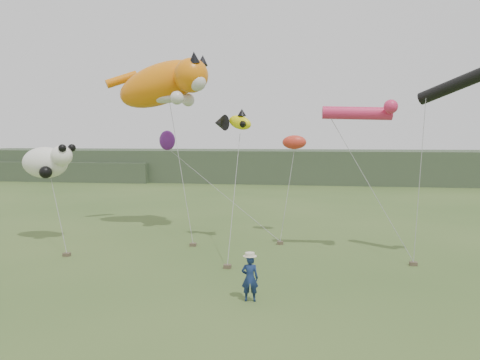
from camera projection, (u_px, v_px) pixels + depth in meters
name	position (u px, v px, depth m)	size (l,w,h in m)	color
ground	(230.00, 291.00, 17.04)	(120.00, 120.00, 0.00)	#385123
headland	(268.00, 166.00, 61.30)	(90.00, 13.00, 4.00)	#2D3D28
festival_attendant	(250.00, 278.00, 15.97)	(0.58, 0.38, 1.60)	navy
sandbag_anchors	(234.00, 254.00, 22.28)	(16.20, 5.14, 0.16)	brown
cat_kite	(167.00, 83.00, 27.47)	(6.96, 3.71, 3.93)	orange
fish_kite	(233.00, 122.00, 24.31)	(2.36, 1.52, 1.21)	yellow
tube_kites	(407.00, 99.00, 21.07)	(7.35, 2.36, 2.22)	black
panda_kite	(48.00, 162.00, 24.93)	(2.94, 1.90, 1.83)	white
misc_kites	(221.00, 141.00, 28.66)	(9.63, 3.68, 1.30)	red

